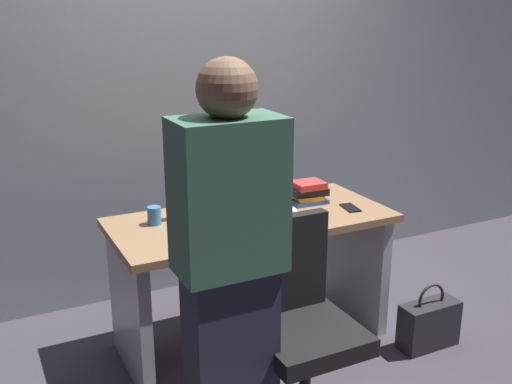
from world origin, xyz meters
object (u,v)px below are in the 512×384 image
(office_chair, at_px, (299,336))
(cup_by_monitor, at_px, (154,216))
(book_stack, at_px, (308,192))
(handbag, at_px, (429,324))
(desk, at_px, (252,256))
(cup_near_keyboard, at_px, (196,231))
(keyboard, at_px, (238,222))
(mouse, at_px, (291,210))
(monitor, at_px, (237,165))
(cell_phone, at_px, (350,208))
(person_at_desk, at_px, (230,272))

(office_chair, distance_m, cup_by_monitor, 0.97)
(book_stack, height_order, handbag, book_stack)
(desk, relative_size, handbag, 3.93)
(cup_by_monitor, height_order, handbag, cup_by_monitor)
(cup_near_keyboard, bearing_deg, office_chair, -62.45)
(keyboard, distance_m, mouse, 0.33)
(monitor, bearing_deg, cup_by_monitor, -179.67)
(mouse, bearing_deg, cup_near_keyboard, -166.38)
(desk, bearing_deg, cell_phone, -12.78)
(desk, height_order, cell_phone, cell_phone)
(keyboard, distance_m, cell_phone, 0.66)
(book_stack, bearing_deg, cup_near_keyboard, -161.84)
(person_at_desk, bearing_deg, cell_phone, 32.67)
(keyboard, relative_size, handbag, 1.14)
(cell_phone, distance_m, handbag, 0.77)
(office_chair, bearing_deg, handbag, 12.37)
(keyboard, xyz_separation_m, handbag, (0.96, -0.43, -0.61))
(cup_by_monitor, bearing_deg, cup_near_keyboard, -70.31)
(office_chair, relative_size, cup_by_monitor, 10.07)
(cup_by_monitor, bearing_deg, handbag, -24.63)
(office_chair, xyz_separation_m, cup_near_keyboard, (-0.27, 0.52, 0.36))
(desk, bearing_deg, handbag, -30.49)
(monitor, xyz_separation_m, mouse, (0.25, -0.16, -0.24))
(cup_near_keyboard, bearing_deg, handbag, -14.11)
(desk, height_order, mouse, mouse)
(desk, relative_size, keyboard, 3.46)
(office_chair, bearing_deg, keyboard, 89.79)
(monitor, height_order, book_stack, monitor)
(keyboard, bearing_deg, cup_near_keyboard, -154.17)
(keyboard, bearing_deg, cell_phone, -2.45)
(keyboard, distance_m, cup_by_monitor, 0.43)
(handbag, bearing_deg, desk, 149.51)
(person_at_desk, height_order, keyboard, person_at_desk)
(person_at_desk, bearing_deg, handbag, 12.22)
(handbag, bearing_deg, cup_by_monitor, 155.37)
(person_at_desk, height_order, mouse, person_at_desk)
(cup_by_monitor, bearing_deg, office_chair, -65.25)
(office_chair, relative_size, monitor, 1.74)
(mouse, xyz_separation_m, book_stack, (0.17, 0.11, 0.04))
(cup_by_monitor, distance_m, cell_phone, 1.07)
(keyboard, bearing_deg, book_stack, 17.53)
(monitor, bearing_deg, cup_near_keyboard, -139.27)
(office_chair, bearing_deg, person_at_desk, -168.16)
(desk, relative_size, cup_near_keyboard, 16.28)
(cup_near_keyboard, height_order, handbag, cup_near_keyboard)
(cup_near_keyboard, relative_size, handbag, 0.24)
(office_chair, xyz_separation_m, cup_by_monitor, (-0.38, 0.82, 0.36))
(cell_phone, bearing_deg, keyboard, -174.41)
(keyboard, height_order, book_stack, book_stack)
(person_at_desk, bearing_deg, monitor, 63.60)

